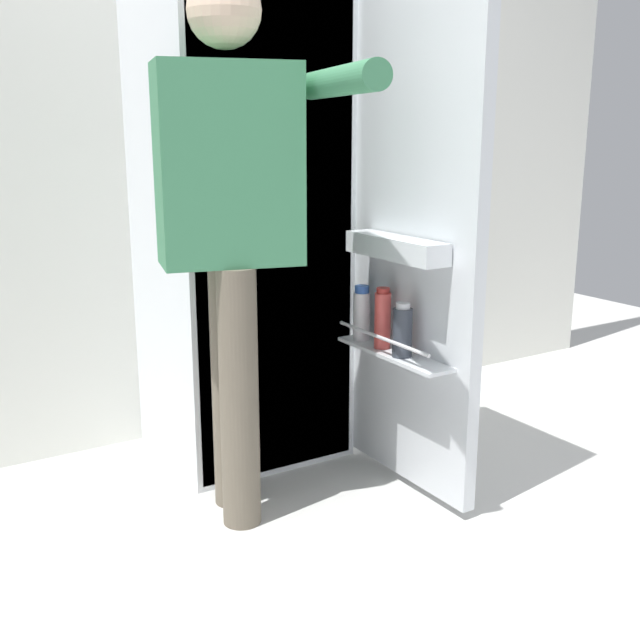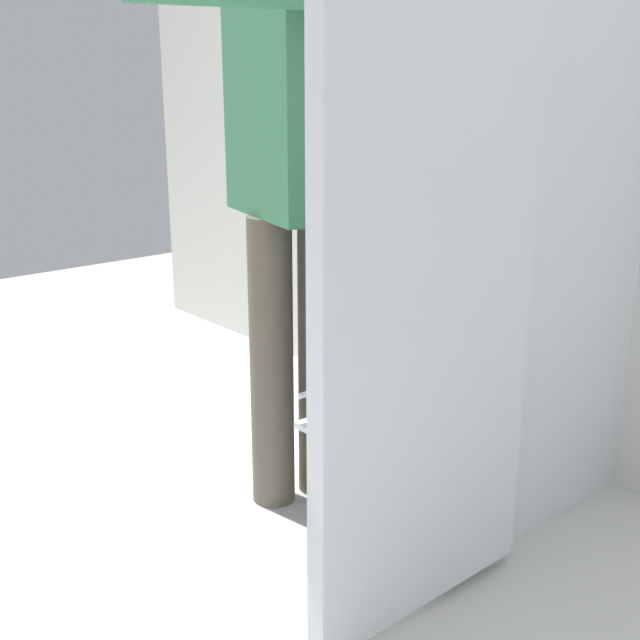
{
  "view_description": "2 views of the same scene",
  "coord_description": "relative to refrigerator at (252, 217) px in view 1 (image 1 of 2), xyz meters",
  "views": [
    {
      "loc": [
        -1.23,
        -2.02,
        1.21
      ],
      "look_at": [
        -0.02,
        -0.06,
        0.64
      ],
      "focal_mm": 43.2,
      "sensor_mm": 36.0,
      "label": 1
    },
    {
      "loc": [
        1.38,
        -1.25,
        1.16
      ],
      "look_at": [
        -0.04,
        -0.03,
        0.6
      ],
      "focal_mm": 44.98,
      "sensor_mm": 36.0,
      "label": 2
    }
  ],
  "objects": [
    {
      "name": "refrigerator",
      "position": [
        0.0,
        0.0,
        0.0
      ],
      "size": [
        0.69,
        1.19,
        1.81
      ],
      "color": "silver",
      "rests_on": "ground_plane"
    },
    {
      "name": "ground_plane",
      "position": [
        -0.03,
        -0.49,
        -0.9
      ],
      "size": [
        6.88,
        6.88,
        0.0
      ],
      "primitive_type": "plane",
      "color": "silver"
    },
    {
      "name": "person",
      "position": [
        -0.27,
        -0.42,
        0.08
      ],
      "size": [
        0.55,
        0.78,
        1.64
      ],
      "color": "#665B4C",
      "rests_on": "ground_plane"
    },
    {
      "name": "kitchen_wall",
      "position": [
        -0.03,
        0.39,
        0.35
      ],
      "size": [
        4.4,
        0.1,
        2.5
      ],
      "primitive_type": "cube",
      "color": "silver",
      "rests_on": "ground_plane"
    }
  ]
}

